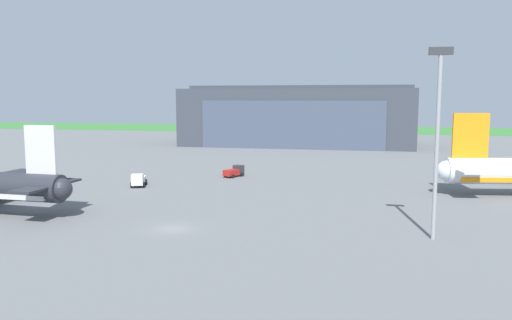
{
  "coord_description": "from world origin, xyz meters",
  "views": [
    {
      "loc": [
        21.18,
        -53.88,
        15.12
      ],
      "look_at": [
        5.8,
        19.4,
        5.84
      ],
      "focal_mm": 35.45,
      "sensor_mm": 36.0,
      "label": 1
    }
  ],
  "objects": [
    {
      "name": "maintenance_hangar",
      "position": [
        0.86,
        109.51,
        9.04
      ],
      "size": [
        71.15,
        33.3,
        19.0
      ],
      "color": "#383D47",
      "rests_on": "ground_plane"
    },
    {
      "name": "stair_truck",
      "position": [
        -2.6,
        39.21,
        1.01
      ],
      "size": [
        3.54,
        4.66,
        2.1
      ],
      "color": "#2D2D33",
      "rests_on": "ground_plane"
    },
    {
      "name": "grass_field_strip",
      "position": [
        0.0,
        189.71,
        0.04
      ],
      "size": [
        440.0,
        56.0,
        0.08
      ],
      "primitive_type": "cube",
      "color": "#397C36",
      "rests_on": "ground_plane"
    },
    {
      "name": "ground_plane",
      "position": [
        0.0,
        0.0,
        0.0
      ],
      "size": [
        440.0,
        440.0,
        0.0
      ],
      "primitive_type": "plane",
      "color": "slate"
    },
    {
      "name": "apron_light_mast",
      "position": [
        28.95,
        1.71,
        11.79
      ],
      "size": [
        2.4,
        0.5,
        20.27
      ],
      "color": "#99999E",
      "rests_on": "ground_plane"
    },
    {
      "name": "pushback_tractor",
      "position": [
        -15.99,
        25.36,
        1.14
      ],
      "size": [
        3.41,
        5.25,
        2.32
      ],
      "color": "silver",
      "rests_on": "ground_plane"
    }
  ]
}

